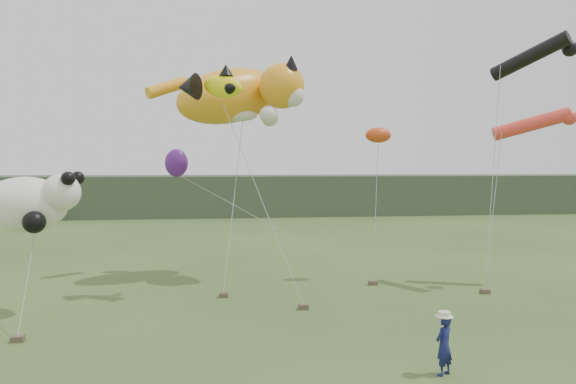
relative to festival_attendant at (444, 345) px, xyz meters
The scene contains 9 objects.
ground 2.95m from the festival_attendant, 130.49° to the left, with size 120.00×120.00×0.00m, color #385123.
headland 47.14m from the festival_attendant, 96.05° to the left, with size 90.00×13.00×4.00m.
festival_attendant is the anchor object (origin of this frame).
sandbag_anchors 7.85m from the festival_attendant, 107.54° to the left, with size 16.36×6.27×0.17m.
cat_kite 15.06m from the festival_attendant, 108.09° to the left, with size 6.98×4.67×3.49m.
fish_kite 12.77m from the festival_attendant, 121.29° to the left, with size 2.81×1.83×1.37m.
tube_kites 14.49m from the festival_attendant, 49.30° to the left, with size 3.34×2.86×4.30m.
panda_kite 13.77m from the festival_attendant, 147.89° to the left, with size 3.29×2.12×2.04m.
misc_kites 14.69m from the festival_attendant, 106.89° to the left, with size 9.96×3.68×2.19m.
Camera 1 is at (-3.61, -14.65, 4.96)m, focal length 35.00 mm.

